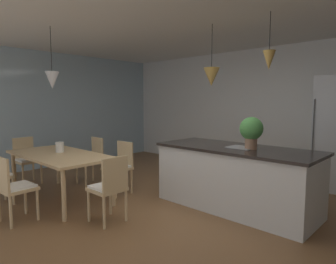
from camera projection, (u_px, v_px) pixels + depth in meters
ground_plane at (166, 215)px, 4.12m from camera, size 10.00×8.40×0.04m
ceiling_slab at (165, 8)px, 3.83m from camera, size 10.00×8.40×0.12m
wall_back_kitchen at (271, 111)px, 6.33m from camera, size 10.00×0.12×2.70m
window_wall_left_glazing at (38, 110)px, 6.76m from camera, size 0.06×8.40×2.70m
dining_table at (59, 158)px, 4.66m from camera, size 1.93×0.94×0.73m
chair_far_right at (119, 166)px, 4.99m from camera, size 0.42×0.42×0.87m
chair_window_end at (27, 159)px, 5.59m from camera, size 0.41×0.41×0.87m
chair_kitchen_end at (109, 186)px, 3.76m from camera, size 0.40×0.40×0.87m
chair_near_right at (13, 186)px, 3.77m from camera, size 0.43×0.43×0.87m
chair_far_left at (92, 159)px, 5.58m from camera, size 0.42×0.42×0.87m
kitchen_island at (235, 177)px, 4.28m from camera, size 2.31×0.96×0.91m
pendant_over_table at (52, 80)px, 4.57m from camera, size 0.21×0.21×0.95m
pendant_over_island_main at (211, 77)px, 4.44m from camera, size 0.25×0.25×0.91m
pendant_over_island_aux at (269, 60)px, 3.81m from camera, size 0.16×0.16×0.74m
potted_plant_on_island at (251, 130)px, 4.05m from camera, size 0.32×0.32×0.44m
vase_on_dining_table at (60, 147)px, 4.78m from camera, size 0.13×0.13×0.16m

